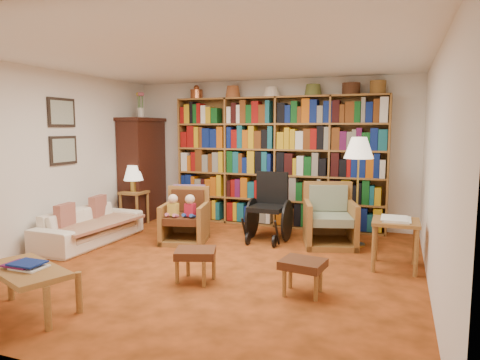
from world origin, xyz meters
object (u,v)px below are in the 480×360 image
at_px(armchair_leather, 187,219).
at_px(wheelchair, 269,209).
at_px(coffee_table, 26,274).
at_px(armchair_sage, 331,221).
at_px(floor_lamp, 359,152).
at_px(side_table_papers, 396,228).
at_px(footstool_a, 195,255).
at_px(side_table_lamp, 134,200).
at_px(sofa, 90,226).
at_px(footstool_b, 303,266).

bearing_deg(armchair_leather, wheelchair, 24.14).
bearing_deg(coffee_table, armchair_sage, 56.70).
relative_size(armchair_leather, floor_lamp, 0.52).
relative_size(side_table_papers, footstool_a, 1.18).
bearing_deg(floor_lamp, coffee_table, -126.90).
height_order(side_table_lamp, wheelchair, wheelchair).
bearing_deg(sofa, footstool_b, -103.91).
relative_size(sofa, wheelchair, 1.70).
bearing_deg(footstool_a, sofa, 157.31).
relative_size(armchair_leather, footstool_b, 1.74).
xyz_separation_m(floor_lamp, footstool_b, (-0.33, -2.07, -1.05)).
bearing_deg(footstool_a, wheelchair, 83.31).
relative_size(sofa, floor_lamp, 1.11).
distance_m(armchair_leather, side_table_papers, 2.94).
bearing_deg(floor_lamp, sofa, -161.70).
bearing_deg(side_table_papers, armchair_sage, 136.70).
bearing_deg(side_table_lamp, armchair_leather, -25.74).
relative_size(floor_lamp, footstool_a, 2.96).
bearing_deg(side_table_lamp, armchair_sage, -1.76).
bearing_deg(armchair_sage, coffee_table, -123.30).
distance_m(side_table_lamp, footstool_a, 3.14).
distance_m(sofa, side_table_lamp, 1.28).
xyz_separation_m(floor_lamp, footstool_a, (-1.50, -2.12, -1.04)).
height_order(armchair_sage, floor_lamp, floor_lamp).
height_order(floor_lamp, footstool_b, floor_lamp).
bearing_deg(wheelchair, footstool_b, -64.41).
height_order(sofa, floor_lamp, floor_lamp).
xyz_separation_m(armchair_sage, footstool_a, (-1.15, -2.07, -0.04)).
distance_m(side_table_lamp, armchair_leather, 1.54).
relative_size(wheelchair, footstool_a, 1.94).
bearing_deg(side_table_lamp, wheelchair, -3.70).
distance_m(footstool_b, coffee_table, 2.59).
bearing_deg(armchair_sage, sofa, -160.70).
height_order(footstool_b, coffee_table, coffee_table).
height_order(sofa, side_table_papers, side_table_papers).
distance_m(sofa, floor_lamp, 4.01).
bearing_deg(floor_lamp, side_table_papers, -59.04).
distance_m(side_table_lamp, side_table_papers, 4.40).
bearing_deg(side_table_papers, footstool_b, -125.85).
bearing_deg(armchair_leather, armchair_sage, 15.38).
bearing_deg(footstool_b, floor_lamp, 81.03).
relative_size(side_table_lamp, coffee_table, 0.57).
relative_size(armchair_sage, coffee_table, 0.90).
xyz_separation_m(floor_lamp, side_table_papers, (0.53, -0.88, -0.84)).
bearing_deg(wheelchair, side_table_lamp, 176.30).
relative_size(sofa, side_table_lamp, 2.97).
relative_size(side_table_lamp, footstool_b, 1.24).
relative_size(side_table_lamp, side_table_papers, 0.94).
bearing_deg(footstool_a, side_table_lamp, 136.22).
bearing_deg(sofa, coffee_table, -152.41).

